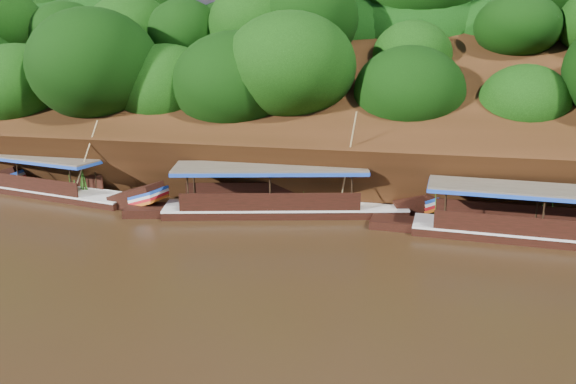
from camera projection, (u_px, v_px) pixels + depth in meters
The scene contains 6 objects.
ground at pixel (236, 271), 23.34m from camera, with size 160.00×160.00×0.00m, color black.
riverbank at pixel (325, 137), 44.22m from camera, with size 120.00×30.06×19.40m.
boat_0 at pixel (575, 232), 26.40m from camera, with size 15.88×3.28×6.20m.
boat_1 at pixel (300, 203), 30.92m from camera, with size 15.80×5.95×6.31m.
boat_2 at pixel (52, 187), 34.60m from camera, with size 15.60×4.97×5.28m.
reeds at pixel (234, 188), 32.76m from camera, with size 48.89×2.11×2.25m.
Camera 1 is at (7.03, -20.61, 9.28)m, focal length 35.00 mm.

